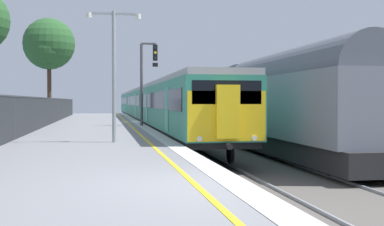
{
  "coord_description": "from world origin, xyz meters",
  "views": [
    {
      "loc": [
        -1.99,
        -9.03,
        1.52
      ],
      "look_at": [
        1.41,
        10.35,
        1.06
      ],
      "focal_mm": 47.31,
      "sensor_mm": 36.0,
      "label": 1
    }
  ],
  "objects_px": {
    "signal_gantry": "(146,74)",
    "background_tree_left": "(48,46)",
    "freight_train_adjacent_track": "(196,101)",
    "platform_lamp_mid": "(114,64)",
    "commuter_train_at_platform": "(148,104)"
  },
  "relations": [
    {
      "from": "commuter_train_at_platform",
      "to": "signal_gantry",
      "type": "distance_m",
      "value": 16.16
    },
    {
      "from": "platform_lamp_mid",
      "to": "background_tree_left",
      "type": "height_order",
      "value": "background_tree_left"
    },
    {
      "from": "platform_lamp_mid",
      "to": "signal_gantry",
      "type": "bearing_deg",
      "value": 79.97
    },
    {
      "from": "signal_gantry",
      "to": "background_tree_left",
      "type": "relative_size",
      "value": 0.57
    },
    {
      "from": "freight_train_adjacent_track",
      "to": "signal_gantry",
      "type": "xyz_separation_m",
      "value": [
        -5.48,
        -12.65,
        1.65
      ]
    },
    {
      "from": "signal_gantry",
      "to": "background_tree_left",
      "type": "height_order",
      "value": "background_tree_left"
    },
    {
      "from": "platform_lamp_mid",
      "to": "background_tree_left",
      "type": "xyz_separation_m",
      "value": [
        -5.22,
        27.82,
        3.57
      ]
    },
    {
      "from": "freight_train_adjacent_track",
      "to": "signal_gantry",
      "type": "bearing_deg",
      "value": -113.43
    },
    {
      "from": "commuter_train_at_platform",
      "to": "signal_gantry",
      "type": "xyz_separation_m",
      "value": [
        -1.48,
        -15.97,
        1.95
      ]
    },
    {
      "from": "signal_gantry",
      "to": "platform_lamp_mid",
      "type": "bearing_deg",
      "value": -100.03
    },
    {
      "from": "signal_gantry",
      "to": "background_tree_left",
      "type": "distance_m",
      "value": 17.29
    },
    {
      "from": "background_tree_left",
      "to": "freight_train_adjacent_track",
      "type": "bearing_deg",
      "value": -11.41
    },
    {
      "from": "platform_lamp_mid",
      "to": "commuter_train_at_platform",
      "type": "bearing_deg",
      "value": 82.61
    },
    {
      "from": "freight_train_adjacent_track",
      "to": "background_tree_left",
      "type": "relative_size",
      "value": 6.84
    },
    {
      "from": "commuter_train_at_platform",
      "to": "platform_lamp_mid",
      "type": "distance_m",
      "value": 28.82
    }
  ]
}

